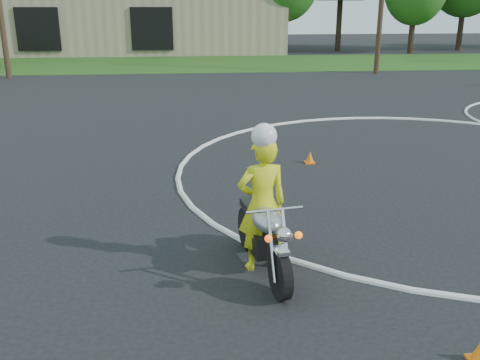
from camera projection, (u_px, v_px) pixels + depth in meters
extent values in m
cube|color=#1E4714|center=(272.00, 63.00, 35.35)|extent=(120.00, 10.00, 0.02)
torus|color=silver|center=(431.00, 170.00, 12.70)|extent=(12.12, 12.12, 0.12)
cylinder|color=black|center=(280.00, 275.00, 7.15)|extent=(0.25, 0.70, 0.69)
cylinder|color=black|center=(247.00, 228.00, 8.61)|extent=(0.25, 0.70, 0.69)
cube|color=black|center=(261.00, 241.00, 7.90)|extent=(0.42, 0.67, 0.34)
ellipsoid|color=#AAAAAF|center=(266.00, 219.00, 7.55)|extent=(0.52, 0.79, 0.32)
cube|color=black|center=(255.00, 208.00, 8.09)|extent=(0.40, 0.72, 0.11)
cylinder|color=silver|center=(271.00, 246.00, 7.08)|extent=(0.12, 0.41, 0.92)
cylinder|color=white|center=(286.00, 244.00, 7.13)|extent=(0.12, 0.41, 0.92)
cube|color=white|center=(281.00, 251.00, 7.01)|extent=(0.20, 0.27, 0.06)
cylinder|color=white|center=(275.00, 210.00, 7.15)|extent=(0.80, 0.17, 0.04)
sphere|color=silver|center=(284.00, 235.00, 6.84)|extent=(0.21, 0.21, 0.21)
sphere|color=#FF550C|center=(269.00, 239.00, 6.82)|extent=(0.10, 0.10, 0.10)
sphere|color=#FF670C|center=(299.00, 235.00, 6.93)|extent=(0.10, 0.10, 0.10)
cylinder|color=white|center=(264.00, 234.00, 8.39)|extent=(0.24, 0.92, 0.09)
imported|color=yellow|center=(262.00, 205.00, 7.76)|extent=(0.81, 0.60, 2.02)
sphere|color=white|center=(264.00, 136.00, 7.38)|extent=(0.36, 0.36, 0.36)
cone|color=orange|center=(310.00, 157.00, 13.27)|extent=(0.22, 0.22, 0.30)
cube|color=orange|center=(310.00, 162.00, 13.31)|extent=(0.24, 0.24, 0.03)
cube|color=tan|center=(35.00, 0.00, 44.61)|extent=(40.00, 16.00, 8.00)
cube|color=black|center=(38.00, 29.00, 37.79)|extent=(3.00, 0.16, 3.00)
cube|color=black|center=(152.00, 29.00, 38.57)|extent=(3.00, 0.16, 3.00)
cylinder|color=#382619|center=(283.00, 32.00, 41.64)|extent=(0.44, 0.44, 3.24)
cylinder|color=#382619|center=(339.00, 26.00, 43.90)|extent=(0.44, 0.44, 3.96)
cylinder|color=#382619|center=(411.00, 34.00, 41.73)|extent=(0.44, 0.44, 2.88)
cylinder|color=#382619|center=(460.00, 28.00, 43.99)|extent=(0.44, 0.44, 3.60)
cylinder|color=#382619|center=(231.00, 34.00, 42.25)|extent=(0.44, 0.44, 2.88)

